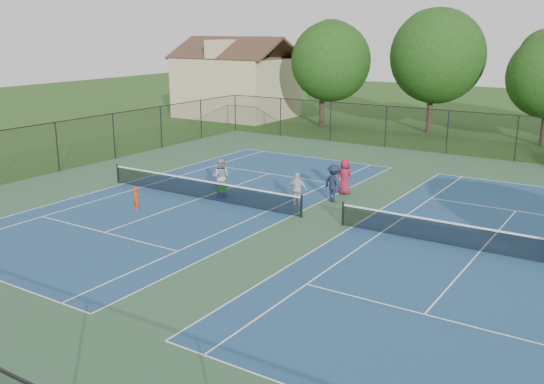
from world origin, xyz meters
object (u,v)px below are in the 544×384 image
Objects in this scene: tree_back_a at (323,56)px; child_player at (136,199)px; bystander_c at (345,177)px; bystander_b at (334,183)px; ball_crate at (223,195)px; tree_back_b at (434,51)px; instructor at (221,177)px; clapboard_house at (236,85)px; ball_hopper at (222,188)px; bystander_a at (298,189)px.

tree_back_a reaches higher than child_player.
child_player is 0.63× the size of bystander_c.
ball_crate is at bearing 45.34° from bystander_b.
bystander_b is at bearing -82.61° from tree_back_b.
bystander_c reaches higher than child_player.
bystander_c is at bearing -167.32° from instructor.
clapboard_house is at bearing 134.03° from child_player.
ball_crate is 0.36m from ball_hopper.
bystander_c is at bearing -62.98° from bystander_b.
ball_hopper is at bearing 113.04° from instructor.
bystander_b reaches higher than child_player.
bystander_c is at bearing -58.55° from tree_back_a.
ball_hopper reaches higher than ball_crate.
instructor is 4.36m from bystander_a.
bystander_b reaches higher than bystander_c.
ball_crate is (-3.93, -0.89, -0.68)m from bystander_a.
bystander_a is 0.88× the size of bystander_c.
child_player is (14.83, -28.34, -2.50)m from clapboard_house.
tree_back_b is at bearing 98.32° from child_player.
bystander_b is at bearing 58.69° from child_player.
ball_crate is at bearing -73.58° from tree_back_a.
tree_back_a reaches higher than bystander_b.
clapboard_house is 29.68m from ball_hopper.
tree_back_a is 24.90m from ball_hopper.
clapboard_house reaches higher than child_player.
clapboard_house is at bearing -24.95° from bystander_b.
tree_back_b is 25.63m from instructor.
ball_hopper is (-3.93, -0.89, -0.32)m from bystander_a.
clapboard_house is at bearing -77.19° from instructor.
child_player is (-4.17, -29.34, -6.01)m from tree_back_b.
ball_crate is 0.85× the size of ball_hopper.
bystander_a is at bearing 72.65° from bystander_b.
tree_back_a is at bearing -5.71° from clapboard_house.
tree_back_a is at bearing 106.42° from ball_hopper.
instructor is at bearing -55.42° from clapboard_house.
clapboard_house is at bearing 124.78° from ball_crate.
tree_back_b is 22.15m from bystander_c.
bystander_a is 1.94m from bystander_b.
tree_back_a is 0.85× the size of clapboard_house.
clapboard_house is 31.06m from bystander_b.
ball_hopper is at bearing -55.22° from clapboard_house.
clapboard_house is at bearing 174.29° from tree_back_a.
tree_back_a reaches higher than ball_hopper.
clapboard_house reaches higher than bystander_b.
tree_back_a is 0.91× the size of tree_back_b.
bystander_c is at bearing 39.56° from ball_crate.
bystander_b is (7.14, 6.49, 0.36)m from child_player.
tree_back_a is 4.74× the size of instructor.
clapboard_house reaches higher than ball_hopper.
ball_hopper is (-5.10, -2.43, -0.45)m from bystander_b.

